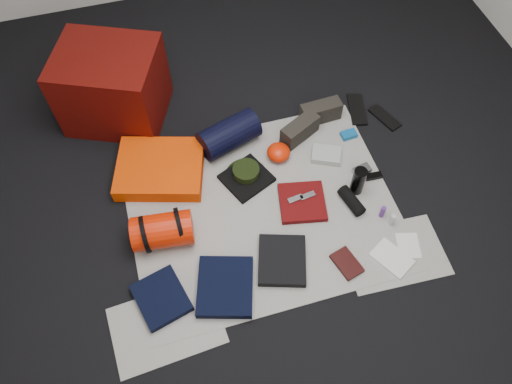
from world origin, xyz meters
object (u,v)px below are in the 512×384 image
object	(u,v)px
sleeping_pad	(160,169)
stuff_sack	(163,231)
paperback_book	(347,263)
navy_duffel	(229,134)
water_bottle	(358,181)
red_cabinet	(112,86)
compact_camera	(362,171)

from	to	relation	value
sleeping_pad	stuff_sack	size ratio (longest dim) A/B	1.55
paperback_book	navy_duffel	bearing A→B (deg)	96.81
navy_duffel	water_bottle	size ratio (longest dim) A/B	1.91
sleeping_pad	stuff_sack	xyz separation A→B (m)	(-0.06, -0.47, 0.05)
navy_duffel	water_bottle	xyz separation A→B (m)	(0.67, -0.57, 0.00)
navy_duffel	sleeping_pad	bearing A→B (deg)	174.13
paperback_book	sleeping_pad	bearing A→B (deg)	118.80
red_cabinet	navy_duffel	xyz separation A→B (m)	(0.66, -0.48, -0.15)
sleeping_pad	water_bottle	xyz separation A→B (m)	(1.15, -0.47, 0.05)
stuff_sack	paperback_book	xyz separation A→B (m)	(0.97, -0.45, -0.09)
navy_duffel	water_bottle	world-z (taller)	same
water_bottle	paperback_book	world-z (taller)	water_bottle
compact_camera	paperback_book	world-z (taller)	compact_camera
red_cabinet	water_bottle	xyz separation A→B (m)	(1.33, -1.05, -0.15)
navy_duffel	water_bottle	bearing A→B (deg)	-58.71
red_cabinet	stuff_sack	bearing A→B (deg)	-60.04
red_cabinet	navy_duffel	distance (m)	0.83
paperback_book	red_cabinet	bearing A→B (deg)	110.03
water_bottle	stuff_sack	bearing A→B (deg)	-179.71
navy_duffel	red_cabinet	bearing A→B (deg)	125.71
red_cabinet	sleeping_pad	size ratio (longest dim) A/B	1.17
stuff_sack	compact_camera	world-z (taller)	stuff_sack
paperback_book	compact_camera	bearing A→B (deg)	44.48
red_cabinet	stuff_sack	world-z (taller)	red_cabinet
red_cabinet	sleeping_pad	bearing A→B (deg)	-49.36
stuff_sack	navy_duffel	size ratio (longest dim) A/B	0.89
sleeping_pad	compact_camera	world-z (taller)	sleeping_pad
water_bottle	compact_camera	world-z (taller)	water_bottle
water_bottle	paperback_book	xyz separation A→B (m)	(-0.24, -0.46, -0.09)
stuff_sack	paperback_book	distance (m)	1.07
sleeping_pad	compact_camera	distance (m)	1.28
compact_camera	paperback_book	size ratio (longest dim) A/B	0.62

